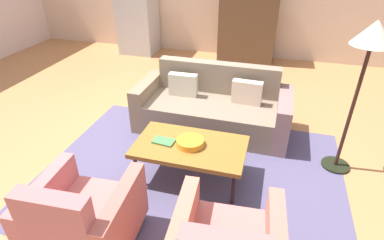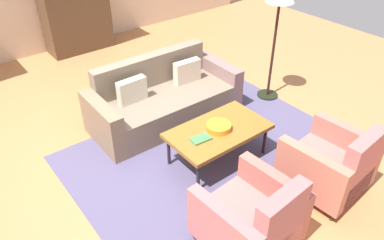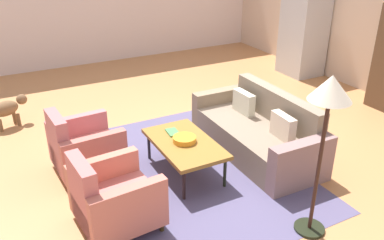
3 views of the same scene
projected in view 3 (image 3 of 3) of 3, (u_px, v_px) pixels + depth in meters
The scene contains 12 objects.
ground_plane at pixel (217, 142), 6.04m from camera, with size 11.60×11.60×0.00m, color #B87B49.
wall_left at pixel (110, 0), 9.31m from camera, with size 0.12×7.43×2.80m, color beige.
area_rug at pixel (188, 170), 5.33m from camera, with size 3.40×2.60×0.01m, color #554E6F.
couch at pixel (260, 133), 5.69m from camera, with size 2.11×0.92×0.86m.
coffee_table at pixel (185, 144), 5.14m from camera, with size 1.20×0.70×0.44m.
armchair_left at pixel (82, 149), 5.15m from camera, with size 0.85×0.85×0.88m.
armchair_right at pixel (111, 200), 4.19m from camera, with size 0.86×0.86×0.88m.
fruit_bowl at pixel (185, 139), 5.11m from camera, with size 0.30×0.30×0.07m, color orange.
book_stack at pixel (173, 132), 5.34m from camera, with size 0.24×0.16×0.02m.
refrigerator at pixel (304, 31), 8.56m from camera, with size 0.80×0.73×1.85m.
floor_lamp at pixel (329, 104), 3.67m from camera, with size 0.40×0.40×1.72m.
dog at pixel (8, 108), 6.41m from camera, with size 0.37×0.68×0.48m.
Camera 3 is at (4.53, -2.82, 2.88)m, focal length 37.87 mm.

